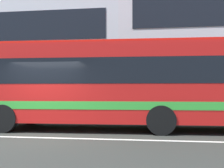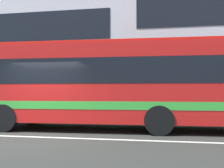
{
  "view_description": "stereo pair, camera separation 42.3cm",
  "coord_description": "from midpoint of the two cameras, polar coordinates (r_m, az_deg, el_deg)",
  "views": [
    {
      "loc": [
        3.43,
        -7.54,
        1.48
      ],
      "look_at": [
        2.16,
        2.46,
        1.77
      ],
      "focal_mm": 39.74,
      "sensor_mm": 36.0,
      "label": 1
    },
    {
      "loc": [
        3.84,
        -7.48,
        1.48
      ],
      "look_at": [
        2.16,
        2.46,
        1.77
      ],
      "focal_mm": 39.74,
      "sensor_mm": 36.0,
      "label": 2
    }
  ],
  "objects": [
    {
      "name": "transit_bus",
      "position": [
        9.59,
        4.92,
        0.4
      ],
      "size": [
        11.71,
        2.92,
        3.3
      ],
      "color": "red",
      "rests_on": "ground_plane"
    },
    {
      "name": "apartment_block_left",
      "position": [
        25.48,
        -22.39,
        7.02
      ],
      "size": [
        21.21,
        10.88,
        10.52
      ],
      "color": "silver",
      "rests_on": "ground_plane"
    },
    {
      "name": "lane_centre_line",
      "position": [
        8.47,
        -18.74,
        -11.57
      ],
      "size": [
        60.0,
        0.16,
        0.01
      ],
      "primitive_type": "cube",
      "color": "silver",
      "rests_on": "ground_plane"
    },
    {
      "name": "hedge_row_far",
      "position": [
        14.3,
        -17.93,
        -5.87
      ],
      "size": [
        21.76,
        1.1,
        0.81
      ],
      "primitive_type": "cube",
      "color": "#2C6925",
      "rests_on": "ground_plane"
    },
    {
      "name": "ground_plane",
      "position": [
        8.47,
        -18.74,
        -11.6
      ],
      "size": [
        160.0,
        160.0,
        0.0
      ],
      "primitive_type": "plane",
      "color": "#30312D"
    }
  ]
}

